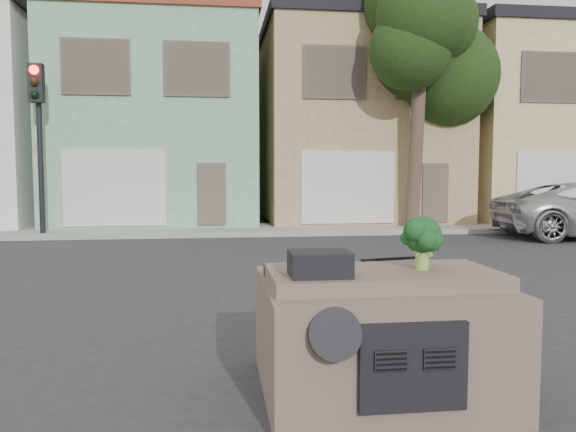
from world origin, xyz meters
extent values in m
plane|color=#303033|center=(0.00, 0.00, 0.00)|extent=(120.00, 120.00, 0.00)
cube|color=gray|center=(0.00, 10.50, 0.07)|extent=(40.00, 3.00, 0.15)
cube|color=#7EB185|center=(-3.50, 14.50, 3.77)|extent=(7.20, 8.20, 7.55)
cube|color=tan|center=(4.00, 14.50, 3.77)|extent=(7.20, 8.20, 7.55)
cube|color=#CDBB80|center=(11.50, 14.50, 3.77)|extent=(7.20, 8.20, 7.55)
cube|color=black|center=(-6.50, 9.50, 2.55)|extent=(0.40, 0.40, 5.10)
cube|color=#1D3411|center=(5.00, 9.80, 4.25)|extent=(4.40, 4.00, 8.50)
cube|color=brown|center=(0.00, -3.00, 0.56)|extent=(2.00, 1.80, 1.12)
cube|color=black|center=(-0.58, -3.35, 1.22)|extent=(0.48, 0.38, 0.20)
cube|color=black|center=(0.28, -2.62, 1.13)|extent=(0.69, 0.15, 0.02)
cube|color=#123915|center=(0.34, -3.17, 1.35)|extent=(0.42, 0.42, 0.47)
camera|label=1|loc=(-1.39, -7.71, 1.95)|focal=35.00mm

